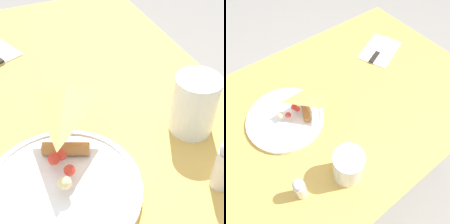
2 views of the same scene
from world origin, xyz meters
TOP-DOWN VIEW (x-y plane):
  - dining_table at (0.00, 0.00)m, footprint 1.14×0.75m
  - plate_pizza at (-0.17, 0.05)m, footprint 0.26×0.26m
  - milk_glass at (-0.12, -0.23)m, footprint 0.09×0.09m

SIDE VIEW (x-z plane):
  - dining_table at x=0.00m, z-range 0.25..0.97m
  - plate_pizza at x=-0.17m, z-range 0.70..0.76m
  - milk_glass at x=-0.12m, z-range 0.71..0.83m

